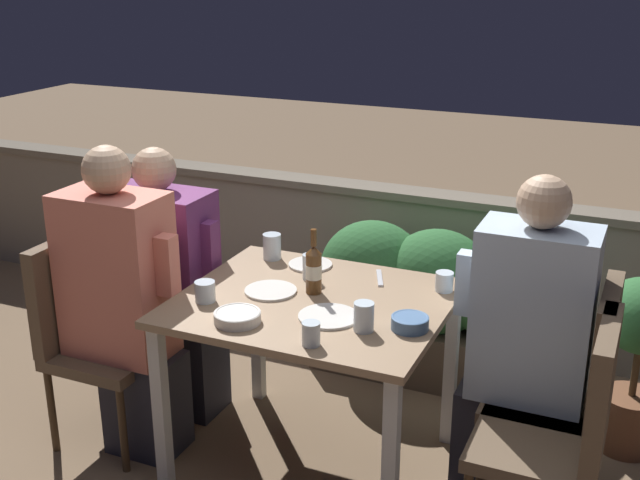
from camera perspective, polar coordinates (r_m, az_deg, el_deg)
ground_plane at (r=3.44m, az=-0.46°, el=-15.62°), size 16.00×16.00×0.00m
parapet_wall at (r=4.37m, az=6.79°, el=-1.61°), size 9.00×0.18×0.82m
dining_table at (r=3.11m, az=-0.49°, el=-5.81°), size 1.01×0.88×0.74m
planter_hedge at (r=3.92m, az=8.31°, el=-4.13°), size 1.20×0.47×0.77m
chair_left_near at (r=3.51m, az=-16.16°, el=-5.72°), size 0.43×0.42×0.90m
person_coral_top at (r=3.34m, az=-13.73°, el=-4.45°), size 0.50×0.26×1.30m
chair_left_far at (r=3.77m, az=-13.20°, el=-3.66°), size 0.43×0.42×0.90m
person_purple_stripe at (r=3.63m, az=-10.75°, el=-3.07°), size 0.52×0.26×1.22m
chair_right_near at (r=2.83m, az=17.26°, el=-12.33°), size 0.43×0.42×0.90m
chair_right_far at (r=3.09m, az=17.65°, el=-9.49°), size 0.43×0.42×0.90m
person_blue_shirt at (r=3.06m, az=14.17°, el=-7.09°), size 0.49×0.26×1.28m
beer_bottle at (r=3.10m, az=-0.45°, el=-2.06°), size 0.06×0.06×0.26m
plate_0 at (r=3.14m, az=-3.57°, el=-3.65°), size 0.21×0.21×0.01m
plate_1 at (r=2.92m, az=0.61°, el=-5.46°), size 0.22×0.22×0.01m
plate_2 at (r=3.40m, az=-0.69°, el=-1.75°), size 0.19×0.19×0.01m
bowl_0 at (r=2.90m, az=-5.89°, el=-5.41°), size 0.17×0.17×0.04m
bowl_1 at (r=2.85m, az=6.42°, el=-5.81°), size 0.13×0.13×0.05m
glass_cup_0 at (r=3.17m, az=8.83°, el=-2.94°), size 0.07×0.07×0.08m
glass_cup_1 at (r=3.24m, az=-0.71°, el=-1.92°), size 0.06×0.06×0.11m
glass_cup_2 at (r=3.07m, az=-8.17°, el=-3.64°), size 0.08×0.08×0.08m
glass_cup_3 at (r=3.47m, az=-3.44°, el=-0.47°), size 0.08×0.08×0.11m
glass_cup_4 at (r=2.81m, az=3.13°, el=-5.47°), size 0.07×0.07×0.11m
glass_cup_5 at (r=2.71m, az=-0.64°, el=-6.68°), size 0.06×0.06×0.08m
fork_0 at (r=3.27m, az=4.26°, el=-2.70°), size 0.08×0.16×0.01m
potted_plant at (r=3.55m, az=21.73°, el=-7.13°), size 0.34×0.34×0.77m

